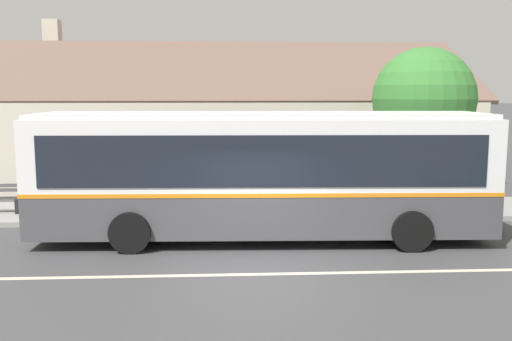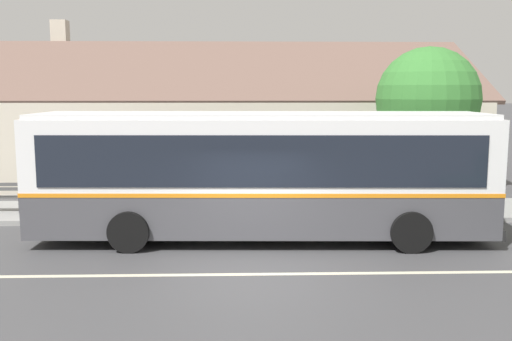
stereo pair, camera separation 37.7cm
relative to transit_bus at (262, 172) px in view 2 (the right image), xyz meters
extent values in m
plane|color=#424244|center=(-0.33, -2.90, -1.76)|extent=(300.00, 300.00, 0.00)
cube|color=gray|center=(-0.33, 3.10, -1.69)|extent=(60.00, 3.00, 0.15)
cube|color=beige|center=(-0.33, -2.90, -1.76)|extent=(60.00, 0.16, 0.01)
cube|color=beige|center=(-2.54, 11.60, -0.06)|extent=(22.82, 10.84, 3.40)
cube|color=brown|center=(-2.54, 8.88, 2.90)|extent=(23.42, 5.49, 2.68)
cube|color=brown|center=(-2.54, 14.31, 2.90)|extent=(23.42, 5.49, 2.68)
cube|color=beige|center=(-8.82, 12.68, 4.67)|extent=(0.70, 0.70, 1.20)
cube|color=black|center=(-5.21, 6.14, 0.11)|extent=(1.10, 0.06, 1.30)
cube|color=black|center=(0.12, 6.14, 0.11)|extent=(1.10, 0.06, 1.30)
cube|color=black|center=(5.44, 6.14, 0.11)|extent=(1.10, 0.06, 1.30)
cube|color=#4C3323|center=(0.88, 6.14, -0.71)|extent=(1.00, 0.06, 2.10)
cube|color=#47474C|center=(-0.02, 0.00, -0.96)|extent=(11.61, 2.88, 1.05)
cube|color=orange|center=(-0.02, 0.00, -0.38)|extent=(11.63, 2.90, 0.10)
cube|color=white|center=(-0.02, 0.00, 0.53)|extent=(11.61, 2.88, 1.73)
cube|color=white|center=(-0.02, 0.00, 1.46)|extent=(11.37, 2.75, 0.12)
cube|color=black|center=(0.02, 1.26, 0.43)|extent=(10.60, 0.38, 1.23)
cube|color=black|center=(-0.06, -1.27, 0.43)|extent=(10.60, 0.38, 1.23)
cube|color=black|center=(5.76, -0.19, 0.43)|extent=(0.11, 2.20, 1.23)
cube|color=black|center=(5.76, -0.19, 1.26)|extent=(0.10, 1.75, 0.24)
cube|color=black|center=(5.78, -0.19, -1.36)|extent=(0.16, 2.50, 0.28)
cube|color=#197233|center=(-1.42, 1.32, -0.96)|extent=(3.23, 0.14, 0.74)
cube|color=black|center=(4.52, 1.12, -0.22)|extent=(0.90, 0.06, 2.54)
cylinder|color=black|center=(3.60, 1.13, -1.26)|extent=(1.01, 0.31, 1.00)
cylinder|color=black|center=(3.51, -1.37, -1.26)|extent=(1.01, 0.31, 1.00)
cylinder|color=black|center=(-3.14, 1.35, -1.26)|extent=(1.01, 0.31, 1.00)
cylinder|color=black|center=(-3.23, -1.15, -1.26)|extent=(1.01, 0.31, 1.00)
cube|color=#4C4C4C|center=(-7.98, 3.05, -1.16)|extent=(1.82, 0.10, 0.04)
cube|color=black|center=(-7.25, 2.90, -1.39)|extent=(0.08, 0.43, 0.45)
cylinder|color=#4C3828|center=(5.58, 4.03, -0.52)|extent=(0.40, 0.40, 2.48)
sphere|color=#387A33|center=(5.58, 4.03, 1.81)|extent=(3.36, 3.36, 3.36)
sphere|color=#387A33|center=(5.54, 3.97, 1.31)|extent=(1.97, 1.97, 1.97)
cylinder|color=gray|center=(5.83, 2.10, -0.41)|extent=(0.07, 0.07, 2.40)
cube|color=#1959A5|center=(5.83, 2.08, 0.54)|extent=(0.36, 0.03, 0.48)
camera|label=1|loc=(-0.96, -14.48, 2.10)|focal=40.00mm
camera|label=2|loc=(-0.58, -14.49, 2.10)|focal=40.00mm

